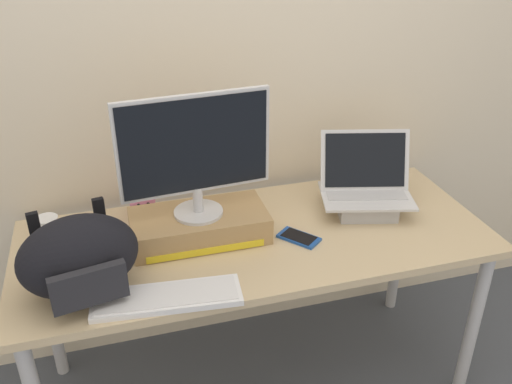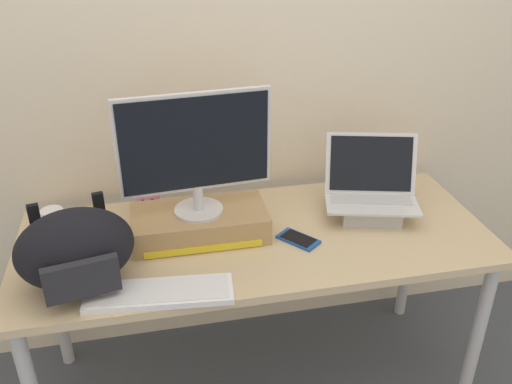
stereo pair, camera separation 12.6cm
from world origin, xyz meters
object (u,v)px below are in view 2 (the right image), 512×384
object	(u,v)px
cell_phone	(298,239)
plush_toy	(147,198)
toner_box_yellow	(200,223)
external_keyboard	(159,293)
messenger_backpack	(75,249)
open_laptop	(370,199)
coffee_mug	(54,220)
desktop_monitor	(195,150)

from	to	relation	value
cell_phone	plush_toy	size ratio (longest dim) A/B	1.65
toner_box_yellow	external_keyboard	bearing A→B (deg)	-116.98
toner_box_yellow	external_keyboard	world-z (taller)	toner_box_yellow
messenger_backpack	external_keyboard	bearing A→B (deg)	-36.59
open_laptop	messenger_backpack	distance (m)	1.10
open_laptop	coffee_mug	distance (m)	1.20
desktop_monitor	coffee_mug	world-z (taller)	desktop_monitor
messenger_backpack	cell_phone	world-z (taller)	messenger_backpack
open_laptop	external_keyboard	world-z (taller)	open_laptop
desktop_monitor	messenger_backpack	bearing A→B (deg)	-157.63
toner_box_yellow	coffee_mug	bearing A→B (deg)	165.15
open_laptop	plush_toy	bearing A→B (deg)	-179.44
open_laptop	external_keyboard	xyz separation A→B (m)	(-0.83, -0.34, -0.05)
open_laptop	cell_phone	distance (m)	0.35
cell_phone	desktop_monitor	bearing A→B (deg)	122.66
toner_box_yellow	coffee_mug	distance (m)	0.54
open_laptop	plush_toy	distance (m)	0.87
external_keyboard	coffee_mug	bearing A→B (deg)	133.07
coffee_mug	plush_toy	distance (m)	0.36
toner_box_yellow	desktop_monitor	bearing A→B (deg)	-83.75
external_keyboard	messenger_backpack	xyz separation A→B (m)	(-0.24, 0.12, 0.12)
desktop_monitor	external_keyboard	xyz separation A→B (m)	(-0.17, -0.32, -0.33)
plush_toy	cell_phone	bearing A→B (deg)	-33.27
desktop_monitor	plush_toy	bearing A→B (deg)	123.19
external_keyboard	plush_toy	size ratio (longest dim) A/B	4.71
toner_box_yellow	desktop_monitor	world-z (taller)	desktop_monitor
open_laptop	coffee_mug	size ratio (longest dim) A/B	3.25
toner_box_yellow	cell_phone	size ratio (longest dim) A/B	2.97
external_keyboard	cell_phone	size ratio (longest dim) A/B	2.86
toner_box_yellow	cell_phone	distance (m)	0.36
desktop_monitor	open_laptop	distance (m)	0.72
desktop_monitor	open_laptop	xyz separation A→B (m)	(0.67, 0.02, -0.28)
desktop_monitor	messenger_backpack	xyz separation A→B (m)	(-0.41, -0.21, -0.21)
desktop_monitor	plush_toy	size ratio (longest dim) A/B	5.31
plush_toy	external_keyboard	bearing A→B (deg)	-88.56
coffee_mug	plush_toy	world-z (taller)	plush_toy
coffee_mug	cell_phone	bearing A→B (deg)	-16.15
external_keyboard	open_laptop	bearing A→B (deg)	27.94
external_keyboard	messenger_backpack	world-z (taller)	messenger_backpack
external_keyboard	coffee_mug	world-z (taller)	coffee_mug
toner_box_yellow	plush_toy	world-z (taller)	same
desktop_monitor	open_laptop	bearing A→B (deg)	-2.92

